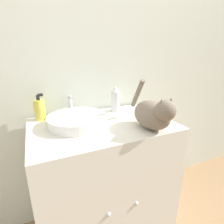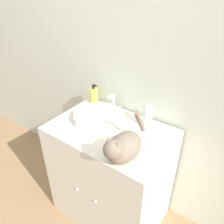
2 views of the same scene
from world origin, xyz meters
name	(u,v)px [view 1 (image 1 of 2)]	position (x,y,z in m)	size (l,w,h in m)	color
wall_back	(84,49)	(0.00, 0.59, 1.25)	(6.00, 0.05, 2.50)	silver
vanity_cabinet	(103,182)	(0.00, 0.27, 0.42)	(0.81, 0.56, 0.83)	silver
sink_basin	(78,120)	(-0.13, 0.31, 0.86)	(0.34, 0.34, 0.06)	white
faucet	(71,107)	(-0.13, 0.49, 0.89)	(0.14, 0.08, 0.14)	silver
cat	(153,113)	(0.22, 0.09, 0.92)	(0.17, 0.37, 0.25)	#7A6B5B
soap_bottle	(40,109)	(-0.32, 0.49, 0.90)	(0.06, 0.06, 0.16)	#EADB4C
spray_bottle	(115,99)	(0.17, 0.45, 0.92)	(0.06, 0.06, 0.18)	silver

